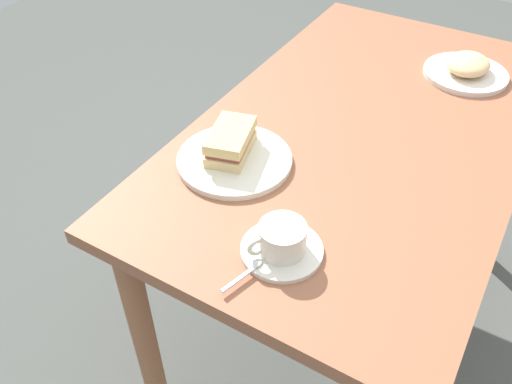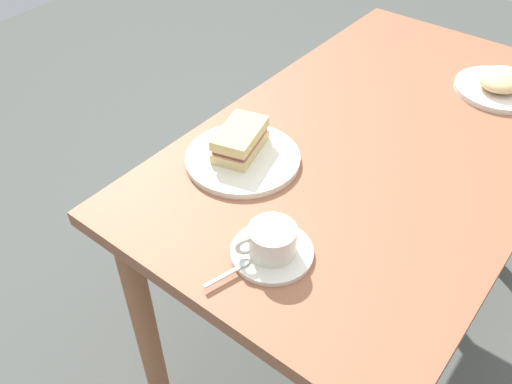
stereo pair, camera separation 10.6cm
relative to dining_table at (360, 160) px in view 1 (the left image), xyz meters
name	(u,v)px [view 1 (the left image)]	position (x,y,z in m)	size (l,w,h in m)	color
ground_plane	(335,314)	(0.00, 0.00, -0.66)	(6.00, 6.00, 0.00)	#4C4F4A
dining_table	(360,160)	(0.00, 0.00, 0.00)	(1.26, 0.73, 0.77)	#91583B
sandwich_plate	(235,160)	(-0.28, 0.20, 0.12)	(0.25, 0.25, 0.01)	silver
sandwich_front	(231,141)	(-0.27, 0.21, 0.15)	(0.16, 0.12, 0.06)	#DDBE7C
coffee_saucer	(282,250)	(-0.46, -0.02, 0.12)	(0.15, 0.15, 0.01)	silver
coffee_cup	(282,237)	(-0.46, -0.02, 0.15)	(0.10, 0.09, 0.06)	silver
spoon	(250,270)	(-0.54, 0.00, 0.12)	(0.10, 0.04, 0.01)	silver
side_plate	(465,74)	(0.35, -0.14, 0.12)	(0.22, 0.22, 0.01)	silver
side_food_pile	(468,64)	(0.35, -0.14, 0.15)	(0.13, 0.11, 0.04)	#E5BB7F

